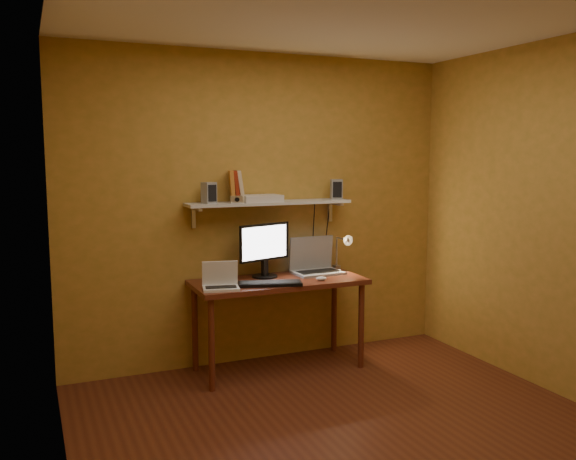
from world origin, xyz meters
name	(u,v)px	position (x,y,z in m)	size (l,w,h in m)	color
room	(357,231)	(0.00, 0.00, 1.30)	(3.44, 3.24, 2.64)	#5C2917
desk	(279,290)	(0.01, 1.28, 0.66)	(1.40, 0.60, 0.75)	#602316
wall_shelf	(269,203)	(0.01, 1.47, 1.36)	(1.40, 0.25, 0.21)	silver
monitor	(265,247)	(-0.06, 1.42, 1.00)	(0.48, 0.26, 0.45)	black
laptop	(315,263)	(0.41, 1.43, 0.83)	(0.42, 0.31, 0.31)	gray
netbook	(221,281)	(-0.52, 1.15, 0.81)	(0.31, 0.25, 0.21)	silver
keyboard	(270,284)	(-0.13, 1.11, 0.76)	(0.49, 0.16, 0.03)	black
mouse	(321,278)	(0.32, 1.12, 0.77)	(0.09, 0.06, 0.03)	silver
desk_lamp	(343,247)	(0.67, 1.41, 0.96)	(0.09, 0.23, 0.38)	silver
speaker_left	(209,193)	(-0.51, 1.47, 1.46)	(0.09, 0.09, 0.17)	gray
speaker_right	(336,189)	(0.63, 1.47, 1.46)	(0.10, 0.10, 0.17)	gray
books	(236,186)	(-0.27, 1.49, 1.50)	(0.17, 0.19, 0.26)	#BF7429
shelf_camera	(236,199)	(-0.30, 1.41, 1.40)	(0.10, 0.05, 0.06)	silver
router	(260,198)	(-0.07, 1.47, 1.40)	(0.33, 0.22, 0.06)	silver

